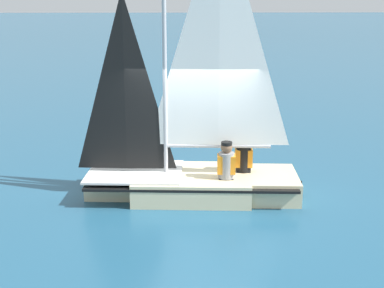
{
  "coord_description": "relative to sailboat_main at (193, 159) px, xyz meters",
  "views": [
    {
      "loc": [
        -9.96,
        0.45,
        3.79
      ],
      "look_at": [
        0.0,
        0.0,
        1.05
      ],
      "focal_mm": 50.0,
      "sensor_mm": 36.0,
      "label": 1
    }
  ],
  "objects": [
    {
      "name": "ground_plane",
      "position": [
        0.0,
        0.03,
        -0.74
      ],
      "size": [
        260.0,
        260.0,
        0.0
      ],
      "primitive_type": "plane",
      "color": "#235675"
    },
    {
      "name": "sailboat_main",
      "position": [
        0.0,
        0.0,
        0.0
      ],
      "size": [
        1.92,
        4.25,
        5.53
      ],
      "rotation": [
        0.0,
        0.0,
        1.5
      ],
      "color": "beige",
      "rests_on": "ground_plane"
    },
    {
      "name": "sailor_crew",
      "position": [
        0.1,
        -1.0,
        -0.11
      ],
      "size": [
        0.32,
        0.36,
        1.16
      ],
      "rotation": [
        0.0,
        0.0,
        1.5
      ],
      "color": "black",
      "rests_on": "ground_plane"
    },
    {
      "name": "sailor_helm",
      "position": [
        -0.31,
        -0.61,
        -0.11
      ],
      "size": [
        0.32,
        0.36,
        1.16
      ],
      "rotation": [
        0.0,
        0.0,
        1.5
      ],
      "color": "black",
      "rests_on": "ground_plane"
    }
  ]
}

